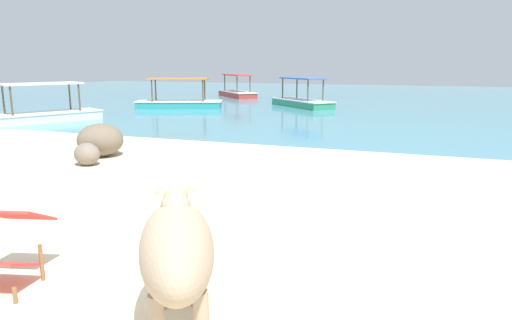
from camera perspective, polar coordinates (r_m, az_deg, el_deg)
The scene contains 10 objects.
sand_beach at distance 4.63m, azimuth -17.24°, elevation -13.36°, with size 18.00×14.00×0.04m, color beige.
water_surface at distance 25.50m, azimuth 14.32°, elevation 7.03°, with size 60.00×36.00×0.03m, color teal.
cow at distance 3.39m, azimuth -9.64°, elevation -10.30°, with size 1.17×1.66×0.97m.
deck_chair_far at distance 4.67m, azimuth -28.06°, elevation -8.70°, with size 0.71×0.88×0.68m.
shore_rock_large at distance 9.40m, azimuth -19.93°, elevation 0.68°, with size 0.54×0.44×0.43m, color gray.
shore_rock_medium at distance 10.20m, azimuth -18.47°, elevation 2.34°, with size 0.93×0.93×0.68m, color #756651.
boat_white at distance 17.15m, azimuth -24.48°, elevation 5.17°, with size 2.62×3.81×1.29m.
boat_teal at distance 20.67m, azimuth -9.36°, elevation 7.02°, with size 3.84×2.37×1.29m.
boat_green at distance 21.21m, azimuth 5.62°, elevation 7.23°, with size 3.46×3.36×1.29m.
boat_red at distance 27.32m, azimuth -2.33°, elevation 8.28°, with size 3.33×3.49×1.29m.
Camera 1 is at (2.63, -3.29, 1.95)m, focal length 32.77 mm.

